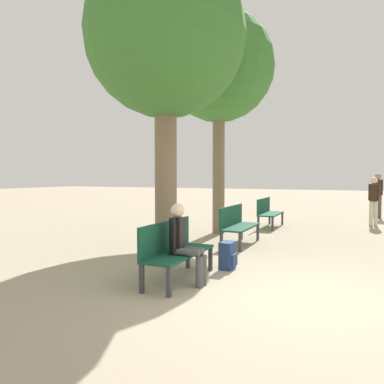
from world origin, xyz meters
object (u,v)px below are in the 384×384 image
object	(u,v)px
pedestrian_near	(378,192)
bench_row_2	(268,211)
bench_row_1	(237,223)
bench_row_0	(174,247)
pedestrian_mid	(374,198)
tree_row_0	(165,39)
person_seated	(184,241)
tree_row_1	(219,68)
backpack	(228,256)

from	to	relation	value
pedestrian_near	bench_row_2	bearing A→B (deg)	-127.99
bench_row_1	bench_row_2	size ratio (longest dim) A/B	1.00
bench_row_0	bench_row_2	xyz separation A→B (m)	(0.00, 6.72, 0.00)
bench_row_0	pedestrian_near	bearing A→B (deg)	73.06
bench_row_1	pedestrian_mid	bearing A→B (deg)	58.35
tree_row_0	bench_row_1	bearing A→B (deg)	58.91
bench_row_0	person_seated	world-z (taller)	person_seated
bench_row_2	tree_row_1	distance (m)	4.70
tree_row_1	backpack	bearing A→B (deg)	-67.59
bench_row_0	pedestrian_near	distance (m)	11.53
backpack	bench_row_2	bearing A→B (deg)	95.64
pedestrian_mid	backpack	bearing A→B (deg)	-109.16
bench_row_1	bench_row_2	bearing A→B (deg)	90.00
tree_row_0	pedestrian_mid	size ratio (longest dim) A/B	3.83
bench_row_2	pedestrian_mid	size ratio (longest dim) A/B	1.02
bench_row_1	pedestrian_near	bearing A→B (deg)	66.33
bench_row_1	tree_row_1	xyz separation A→B (m)	(-1.03, 1.53, 4.21)
person_seated	tree_row_1	bearing A→B (deg)	104.24
tree_row_0	person_seated	size ratio (longest dim) A/B	4.99
person_seated	pedestrian_near	distance (m)	11.58
bench_row_0	backpack	size ratio (longest dim) A/B	3.40
person_seated	backpack	xyz separation A→B (m)	(0.31, 1.17, -0.43)
pedestrian_near	pedestrian_mid	bearing A→B (deg)	-94.94
bench_row_0	tree_row_0	xyz separation A→B (m)	(-1.03, 1.66, 3.97)
bench_row_2	pedestrian_near	xyz separation A→B (m)	(3.36, 4.30, 0.48)
backpack	pedestrian_near	world-z (taller)	pedestrian_near
bench_row_2	backpack	xyz separation A→B (m)	(0.56, -5.68, -0.29)
tree_row_1	pedestrian_mid	distance (m)	6.67
person_seated	pedestrian_mid	distance (m)	9.05
bench_row_1	tree_row_1	world-z (taller)	tree_row_1
bench_row_0	pedestrian_mid	bearing A→B (deg)	69.64
tree_row_0	backpack	bearing A→B (deg)	-21.33
bench_row_1	tree_row_0	world-z (taller)	tree_row_0
bench_row_2	pedestrian_near	world-z (taller)	pedestrian_near
tree_row_0	backpack	xyz separation A→B (m)	(1.59, -0.62, -4.26)
bench_row_1	backpack	size ratio (longest dim) A/B	3.40
bench_row_2	pedestrian_mid	bearing A→B (deg)	28.83
person_seated	pedestrian_mid	xyz separation A→B (m)	(2.89, 8.57, 0.26)
person_seated	pedestrian_mid	world-z (taller)	pedestrian_mid
backpack	bench_row_1	bearing A→B (deg)	103.58
bench_row_2	person_seated	bearing A→B (deg)	-87.94
pedestrian_mid	tree_row_1	bearing A→B (deg)	-139.47
bench_row_2	bench_row_1	bearing A→B (deg)	-90.00
backpack	pedestrian_near	xyz separation A→B (m)	(2.80, 9.98, 0.77)
tree_row_0	tree_row_1	size ratio (longest dim) A/B	0.98
bench_row_2	backpack	distance (m)	5.72
tree_row_1	tree_row_0	bearing A→B (deg)	-90.00
tree_row_0	pedestrian_near	distance (m)	10.91
pedestrian_mid	bench_row_2	bearing A→B (deg)	-151.17
bench_row_1	pedestrian_near	xyz separation A→B (m)	(3.36, 7.66, 0.48)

